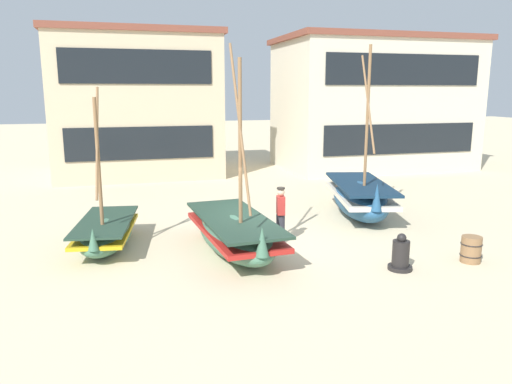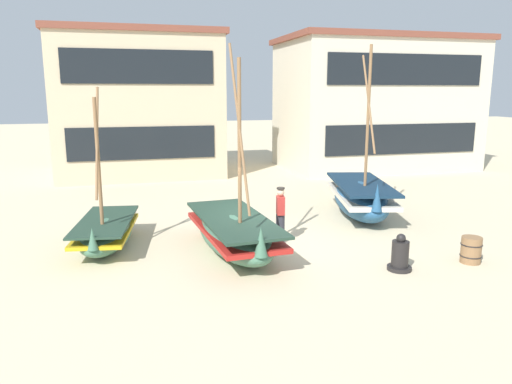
% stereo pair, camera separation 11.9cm
% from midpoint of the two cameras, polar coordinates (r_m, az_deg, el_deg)
% --- Properties ---
extents(ground_plane, '(120.00, 120.00, 0.00)m').
position_cam_midpoint_polar(ground_plane, '(14.44, 0.83, -6.23)').
color(ground_plane, beige).
extents(fishing_boat_near_left, '(2.04, 4.75, 5.68)m').
position_cam_midpoint_polar(fishing_boat_near_left, '(13.67, -2.75, -4.78)').
color(fishing_boat_near_left, '#427056').
rests_on(fishing_boat_near_left, ground).
extents(fishing_boat_centre_large, '(2.81, 4.93, 5.93)m').
position_cam_midpoint_polar(fishing_boat_centre_large, '(17.93, 11.81, -0.63)').
color(fishing_boat_centre_large, '#23517A').
rests_on(fishing_boat_centre_large, ground).
extents(fishing_boat_far_right, '(1.95, 3.77, 4.55)m').
position_cam_midpoint_polar(fishing_boat_far_right, '(14.76, -17.28, -4.47)').
color(fishing_boat_far_right, '#427056').
rests_on(fishing_boat_far_right, ground).
extents(fisherman_by_hull, '(0.28, 0.39, 1.68)m').
position_cam_midpoint_polar(fisherman_by_hull, '(14.46, 2.64, -2.77)').
color(fisherman_by_hull, '#33333D').
rests_on(fisherman_by_hull, ground).
extents(capstan_winch, '(0.61, 0.61, 0.95)m').
position_cam_midpoint_polar(capstan_winch, '(12.95, 16.22, -7.09)').
color(capstan_winch, black).
rests_on(capstan_winch, ground).
extents(wooden_barrel, '(0.56, 0.56, 0.70)m').
position_cam_midpoint_polar(wooden_barrel, '(14.14, 23.52, -6.14)').
color(wooden_barrel, olive).
rests_on(wooden_barrel, ground).
extents(harbor_building_main, '(8.66, 6.37, 7.46)m').
position_cam_midpoint_polar(harbor_building_main, '(27.29, -13.84, 9.90)').
color(harbor_building_main, beige).
rests_on(harbor_building_main, ground).
extents(harbor_building_annex, '(10.89, 6.64, 7.41)m').
position_cam_midpoint_polar(harbor_building_annex, '(29.72, 13.30, 9.99)').
color(harbor_building_annex, beige).
rests_on(harbor_building_annex, ground).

